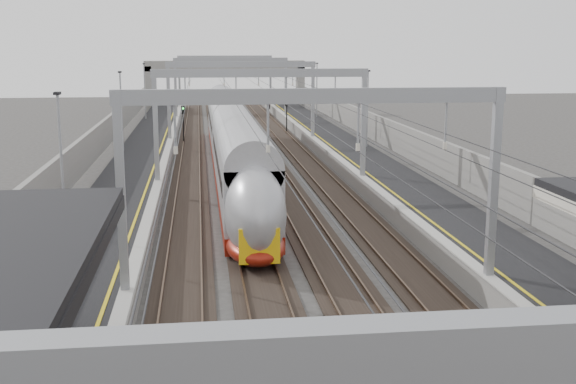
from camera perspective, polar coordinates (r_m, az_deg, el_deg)
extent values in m
cube|color=black|center=(47.29, -12.11, 0.94)|extent=(4.00, 120.00, 1.00)
cube|color=black|center=(48.53, 7.06, 1.38)|extent=(4.00, 120.00, 1.00)
cube|color=black|center=(47.19, -7.85, 0.50)|extent=(2.40, 140.00, 0.08)
cube|color=brown|center=(47.19, -8.72, 0.58)|extent=(0.07, 140.00, 0.14)
cube|color=brown|center=(47.16, -6.98, 0.63)|extent=(0.07, 140.00, 0.14)
cube|color=black|center=(47.23, -4.21, 0.59)|extent=(2.40, 140.00, 0.08)
cube|color=brown|center=(47.19, -5.08, 0.67)|extent=(0.07, 140.00, 0.14)
cube|color=brown|center=(47.26, -3.34, 0.71)|extent=(0.07, 140.00, 0.14)
cube|color=black|center=(47.47, -0.59, 0.67)|extent=(2.40, 140.00, 0.08)
cube|color=brown|center=(47.38, -1.45, 0.76)|extent=(0.07, 140.00, 0.14)
cube|color=brown|center=(47.54, 0.27, 0.80)|extent=(0.07, 140.00, 0.14)
cube|color=black|center=(47.89, 2.98, 0.75)|extent=(2.40, 140.00, 0.08)
cube|color=brown|center=(47.76, 2.13, 0.84)|extent=(0.07, 140.00, 0.14)
cube|color=brown|center=(48.00, 3.83, 0.88)|extent=(0.07, 140.00, 0.14)
cube|color=gray|center=(23.93, -13.08, -0.04)|extent=(0.28, 0.28, 6.60)
cube|color=gray|center=(25.82, 15.94, 0.65)|extent=(0.28, 0.28, 6.60)
cube|color=gray|center=(23.68, 2.05, 7.59)|extent=(13.00, 0.25, 0.50)
cube|color=gray|center=(43.66, -10.42, 5.19)|extent=(0.28, 0.28, 6.60)
cube|color=gray|center=(44.72, 5.99, 5.46)|extent=(0.28, 0.28, 6.60)
cube|color=gray|center=(43.52, -2.15, 9.37)|extent=(13.00, 0.25, 0.50)
cube|color=gray|center=(63.55, -9.41, 7.15)|extent=(0.28, 0.28, 6.60)
cube|color=gray|center=(64.29, 1.97, 7.34)|extent=(0.28, 0.28, 6.60)
cube|color=gray|center=(63.46, -3.72, 10.03)|extent=(13.00, 0.25, 0.50)
cube|color=gray|center=(83.50, -8.88, 8.17)|extent=(0.28, 0.28, 6.60)
cube|color=gray|center=(84.06, -0.17, 8.33)|extent=(0.28, 0.28, 6.60)
cube|color=gray|center=(83.43, -4.55, 10.36)|extent=(13.00, 0.25, 0.50)
cube|color=gray|center=(101.47, -8.58, 8.75)|extent=(0.28, 0.28, 6.60)
cube|color=gray|center=(101.93, -1.40, 8.88)|extent=(0.28, 0.28, 6.60)
cube|color=gray|center=(101.41, -5.01, 10.55)|extent=(13.00, 0.25, 0.50)
cylinder|color=#262628|center=(51.45, -7.95, 7.54)|extent=(0.03, 140.00, 0.03)
cylinder|color=#262628|center=(51.49, -4.58, 7.61)|extent=(0.03, 140.00, 0.03)
cylinder|color=#262628|center=(51.71, -1.23, 7.66)|extent=(0.03, 140.00, 0.03)
cylinder|color=#262628|center=(52.10, 2.08, 7.69)|extent=(0.03, 140.00, 0.03)
cube|color=gray|center=(101.43, -5.00, 9.90)|extent=(22.00, 2.20, 1.40)
cube|color=gray|center=(101.72, -10.95, 8.00)|extent=(1.00, 2.20, 6.20)
cube|color=gray|center=(102.49, 0.97, 8.23)|extent=(1.00, 2.20, 6.20)
cube|color=gray|center=(47.50, -16.01, 2.14)|extent=(0.30, 120.00, 3.20)
cube|color=gray|center=(49.23, 10.71, 2.70)|extent=(0.30, 120.00, 3.20)
cube|color=maroon|center=(41.29, -3.80, -0.23)|extent=(2.58, 21.95, 0.76)
cube|color=#A2A2A7|center=(40.96, -3.83, 2.25)|extent=(2.58, 21.95, 2.86)
cube|color=black|center=(33.90, -3.04, -3.37)|extent=(1.91, 2.29, 0.48)
cube|color=maroon|center=(63.30, -4.97, 3.85)|extent=(2.58, 21.95, 0.76)
cube|color=#A2A2A7|center=(63.08, -5.00, 5.49)|extent=(2.58, 21.95, 2.86)
cube|color=black|center=(55.74, -4.66, 2.50)|extent=(1.91, 2.29, 0.48)
ellipsoid|color=#A2A2A7|center=(30.08, -2.61, -1.68)|extent=(2.58, 4.96, 4.01)
cube|color=yellow|center=(28.31, -2.27, -4.31)|extent=(1.62, 0.12, 1.43)
cube|color=black|center=(28.38, -2.37, -1.30)|extent=(1.53, 0.55, 0.90)
cylinder|color=black|center=(68.17, -8.26, 5.10)|extent=(0.12, 0.12, 3.00)
cube|color=black|center=(68.02, -8.30, 6.44)|extent=(0.32, 0.22, 0.75)
sphere|color=#0CE526|center=(67.88, -8.31, 6.56)|extent=(0.16, 0.16, 0.16)
cylinder|color=black|center=(72.82, -1.55, 5.62)|extent=(0.12, 0.12, 3.00)
cube|color=black|center=(72.68, -1.55, 6.88)|extent=(0.32, 0.22, 0.75)
sphere|color=red|center=(72.54, -1.54, 6.99)|extent=(0.16, 0.16, 0.16)
cylinder|color=black|center=(76.05, -0.11, 5.88)|extent=(0.12, 0.12, 3.00)
cube|color=black|center=(75.91, -0.11, 7.08)|extent=(0.32, 0.22, 0.75)
sphere|color=red|center=(75.77, -0.10, 7.18)|extent=(0.16, 0.16, 0.16)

